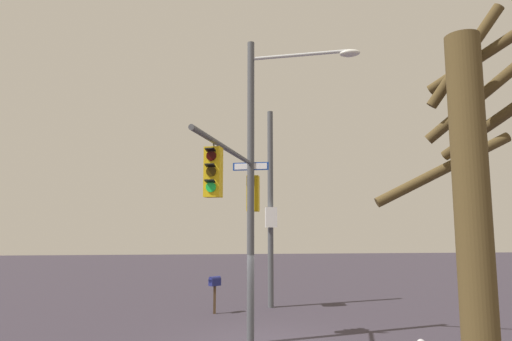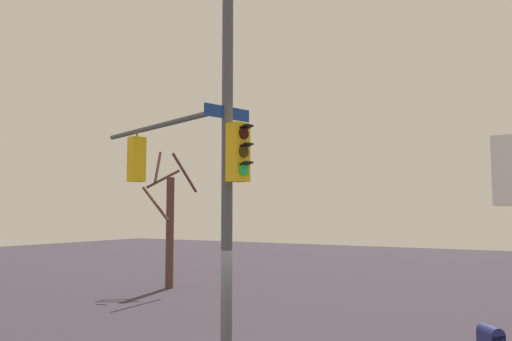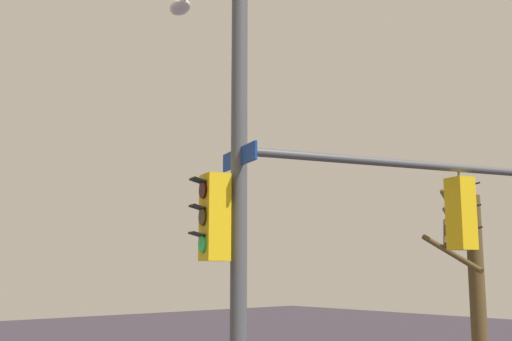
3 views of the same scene
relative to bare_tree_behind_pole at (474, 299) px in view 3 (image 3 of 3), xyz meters
The scene contains 2 objects.
main_signal_pole_assembly 8.17m from the bare_tree_behind_pole, 77.75° to the right, with size 4.80×5.43×9.04m.
bare_tree_behind_pole is the anchor object (origin of this frame).
Camera 3 is at (6.58, -5.17, 3.68)m, focal length 43.50 mm.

